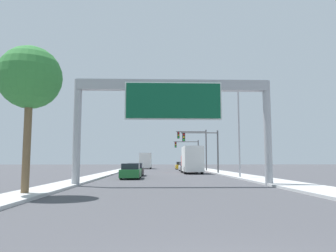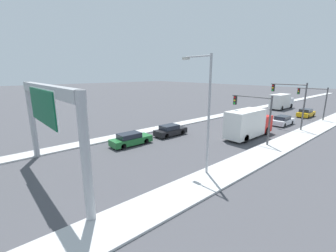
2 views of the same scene
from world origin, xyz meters
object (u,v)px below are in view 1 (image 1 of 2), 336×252
(truck_box_secondary, at_px, (146,161))
(palm_tree_foreground, at_px, (30,79))
(car_far_left, at_px, (135,170))
(traffic_light_near_intersection, at_px, (205,144))
(car_near_right, at_px, (185,167))
(car_near_left, at_px, (131,171))
(traffic_light_mid_block, at_px, (197,143))
(truck_box_primary, at_px, (192,160))
(sign_gantry, at_px, (173,103))
(traffic_light_far_intersection, at_px, (190,149))
(car_mid_right, at_px, (181,166))
(street_lamp_right, at_px, (235,121))

(truck_box_secondary, xyz_separation_m, palm_tree_foreground, (-3.81, -53.98, 3.97))
(car_far_left, distance_m, truck_box_secondary, 33.14)
(truck_box_secondary, height_order, traffic_light_near_intersection, traffic_light_near_intersection)
(car_near_right, distance_m, palm_tree_foreground, 39.81)
(car_near_left, bearing_deg, truck_box_secondary, 90.00)
(truck_box_secondary, distance_m, traffic_light_mid_block, 20.05)
(car_far_left, relative_size, truck_box_primary, 0.55)
(sign_gantry, relative_size, car_near_right, 2.99)
(traffic_light_mid_block, height_order, traffic_light_far_intersection, traffic_light_mid_block)
(car_mid_right, relative_size, traffic_light_mid_block, 0.66)
(car_near_right, distance_m, car_near_left, 24.12)
(traffic_light_far_intersection, height_order, palm_tree_foreground, palm_tree_foreground)
(traffic_light_mid_block, bearing_deg, car_mid_right, 98.31)
(traffic_light_near_intersection, xyz_separation_m, traffic_light_mid_block, (0.14, 10.00, 0.66))
(car_near_left, distance_m, traffic_light_near_intersection, 14.49)
(sign_gantry, relative_size, truck_box_primary, 1.68)
(car_far_left, height_order, traffic_light_mid_block, traffic_light_mid_block)
(car_far_left, bearing_deg, truck_box_secondary, 90.00)
(sign_gantry, height_order, palm_tree_foreground, palm_tree_foreground)
(sign_gantry, relative_size, traffic_light_far_intersection, 2.41)
(palm_tree_foreground, bearing_deg, car_near_left, 75.68)
(truck_box_secondary, bearing_deg, traffic_light_far_intersection, -42.21)
(palm_tree_foreground, height_order, street_lamp_right, street_lamp_right)
(car_mid_right, bearing_deg, traffic_light_far_intersection, -48.71)
(traffic_light_near_intersection, relative_size, traffic_light_mid_block, 0.84)
(truck_box_secondary, height_order, palm_tree_foreground, palm_tree_foreground)
(car_near_right, height_order, traffic_light_mid_block, traffic_light_mid_block)
(car_far_left, bearing_deg, street_lamp_right, -28.09)
(car_far_left, height_order, palm_tree_foreground, palm_tree_foreground)
(car_near_left, bearing_deg, car_mid_right, 78.06)
(traffic_light_near_intersection, relative_size, palm_tree_foreground, 0.77)
(traffic_light_far_intersection, bearing_deg, street_lamp_right, -87.45)
(car_near_right, relative_size, traffic_light_far_intersection, 0.81)
(traffic_light_near_intersection, bearing_deg, car_near_left, -127.42)
(car_far_left, distance_m, truck_box_primary, 9.79)
(sign_gantry, xyz_separation_m, car_mid_right, (3.50, 41.96, -4.83))
(sign_gantry, relative_size, car_mid_right, 3.09)
(palm_tree_foreground, bearing_deg, traffic_light_far_intersection, 74.91)
(truck_box_secondary, distance_m, palm_tree_foreground, 54.26)
(car_mid_right, distance_m, traffic_light_near_intersection, 22.14)
(sign_gantry, bearing_deg, traffic_light_near_intersection, 75.77)
(sign_gantry, distance_m, car_near_right, 32.50)
(car_near_right, height_order, truck_box_secondary, truck_box_secondary)
(car_far_left, relative_size, street_lamp_right, 0.47)
(car_near_left, distance_m, truck_box_primary, 14.53)
(truck_box_primary, relative_size, traffic_light_mid_block, 1.21)
(traffic_light_near_intersection, xyz_separation_m, palm_tree_foreground, (-12.40, -26.15, 1.81))
(truck_box_primary, distance_m, traffic_light_far_intersection, 18.73)
(traffic_light_far_intersection, bearing_deg, traffic_light_mid_block, -89.44)
(sign_gantry, height_order, car_far_left, sign_gantry)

